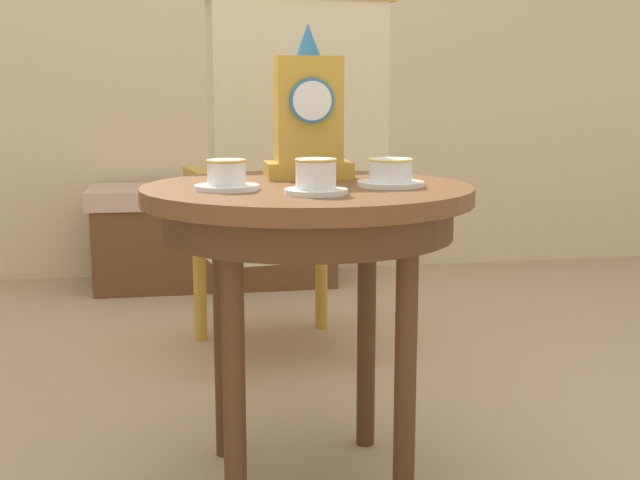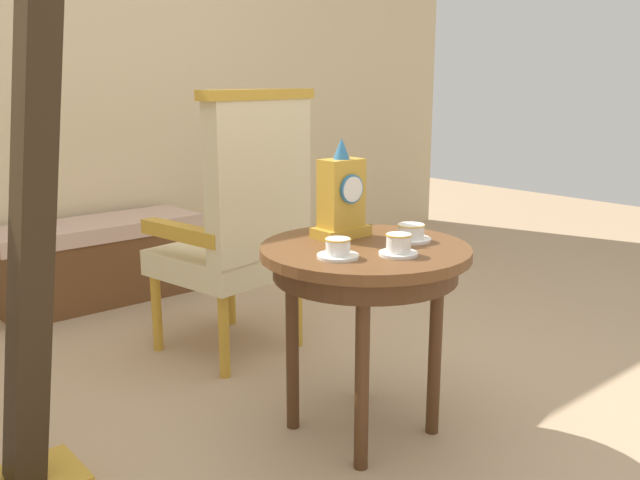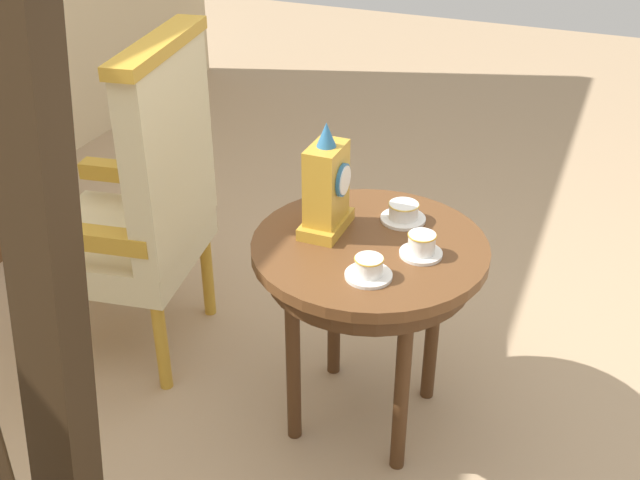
{
  "view_description": "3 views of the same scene",
  "coord_description": "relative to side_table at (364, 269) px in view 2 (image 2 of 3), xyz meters",
  "views": [
    {
      "loc": [
        -0.18,
        -1.68,
        0.84
      ],
      "look_at": [
        0.13,
        0.07,
        0.53
      ],
      "focal_mm": 46.46,
      "sensor_mm": 36.0,
      "label": 1
    },
    {
      "loc": [
        -1.42,
        -1.53,
        1.18
      ],
      "look_at": [
        0.01,
        0.14,
        0.66
      ],
      "focal_mm": 38.31,
      "sensor_mm": 36.0,
      "label": 2
    },
    {
      "loc": [
        -1.74,
        -0.59,
        1.8
      ],
      "look_at": [
        -0.01,
        0.11,
        0.69
      ],
      "focal_mm": 43.91,
      "sensor_mm": 36.0,
      "label": 3
    }
  ],
  "objects": [
    {
      "name": "ground_plane",
      "position": [
        -0.09,
        -0.0,
        -0.57
      ],
      "size": [
        10.0,
        10.0,
        0.0
      ],
      "primitive_type": "plane",
      "color": "tan"
    },
    {
      "name": "armchair",
      "position": [
        0.07,
        0.82,
        0.02
      ],
      "size": [
        0.62,
        0.61,
        1.14
      ],
      "color": "beige",
      "rests_on": "ground"
    },
    {
      "name": "teacup_right",
      "position": [
        -0.01,
        -0.16,
        0.11
      ],
      "size": [
        0.12,
        0.12,
        0.07
      ],
      "color": "white",
      "rests_on": "side_table"
    },
    {
      "name": "wall_back",
      "position": [
        -0.09,
        2.25,
        0.83
      ],
      "size": [
        6.0,
        0.1,
        2.8
      ],
      "primitive_type": "cube",
      "color": "beige",
      "rests_on": "ground"
    },
    {
      "name": "teacup_left",
      "position": [
        -0.17,
        -0.06,
        0.11
      ],
      "size": [
        0.13,
        0.13,
        0.06
      ],
      "color": "white",
      "rests_on": "side_table"
    },
    {
      "name": "side_table",
      "position": [
        0.0,
        0.0,
        0.0
      ],
      "size": [
        0.68,
        0.68,
        0.65
      ],
      "color": "brown",
      "rests_on": "ground"
    },
    {
      "name": "mantel_clock",
      "position": [
        0.03,
        0.14,
        0.21
      ],
      "size": [
        0.19,
        0.11,
        0.34
      ],
      "color": "gold",
      "rests_on": "side_table"
    },
    {
      "name": "window_bench",
      "position": [
        -0.1,
        1.95,
        -0.35
      ],
      "size": [
        1.08,
        0.4,
        0.44
      ],
      "color": "#CCA893",
      "rests_on": "ground"
    },
    {
      "name": "teacup_center",
      "position": [
        0.16,
        -0.05,
        0.11
      ],
      "size": [
        0.14,
        0.14,
        0.06
      ],
      "color": "white",
      "rests_on": "side_table"
    },
    {
      "name": "harp",
      "position": [
        -0.99,
        0.33,
        0.18
      ],
      "size": [
        0.4,
        0.24,
        1.85
      ],
      "color": "gold",
      "rests_on": "ground"
    }
  ]
}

